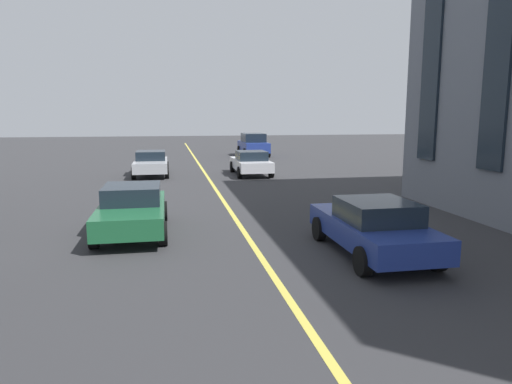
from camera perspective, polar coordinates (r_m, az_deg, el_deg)
name	(u,v)px	position (r m, az deg, el deg)	size (l,w,h in m)	color
lane_centre_line	(226,204)	(17.76, -3.71, -1.54)	(80.00, 0.16, 0.01)	#D8C64C
car_white_parked_a	(251,163)	(26.48, -0.62, 3.63)	(4.40, 1.95, 1.37)	silver
car_blue_far	(373,226)	(11.67, 14.19, -4.10)	(4.40, 1.95, 1.37)	navy
car_blue_oncoming	(253,144)	(38.83, -0.34, 5.86)	(4.70, 2.14, 1.88)	navy
car_silver_near	(151,163)	(26.91, -12.75, 3.49)	(4.40, 1.95, 1.37)	#B7BABF
car_green_trailing	(132,209)	(13.84, -14.91, -2.02)	(4.40, 1.95, 1.37)	#1E6038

